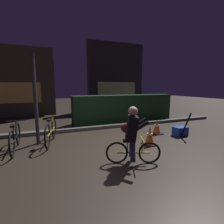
{
  "coord_description": "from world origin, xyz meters",
  "views": [
    {
      "loc": [
        -1.63,
        -4.0,
        1.66
      ],
      "look_at": [
        0.2,
        0.6,
        0.9
      ],
      "focal_mm": 27.0,
      "sensor_mm": 36.0,
      "label": 1
    }
  ],
  "objects": [
    {
      "name": "traffic_cone_near",
      "position": [
        1.08,
        -0.1,
        0.26
      ],
      "size": [
        0.36,
        0.36,
        0.54
      ],
      "color": "black",
      "rests_on": "ground"
    },
    {
      "name": "storefront_left",
      "position": [
        -3.56,
        6.5,
        1.88
      ],
      "size": [
        4.97,
        0.54,
        3.77
      ],
      "color": "#42382D",
      "rests_on": "ground"
    },
    {
      "name": "hedge_row",
      "position": [
        1.8,
        3.1,
        0.63
      ],
      "size": [
        4.8,
        0.7,
        1.25
      ],
      "primitive_type": "cube",
      "color": "#19381C",
      "rests_on": "ground"
    },
    {
      "name": "ground_plane",
      "position": [
        0.0,
        0.0,
        0.0
      ],
      "size": [
        40.0,
        40.0,
        0.0
      ],
      "primitive_type": "plane",
      "color": "#2D261E"
    },
    {
      "name": "storefront_right",
      "position": [
        3.09,
        7.2,
        2.3
      ],
      "size": [
        4.0,
        0.54,
        4.62
      ],
      "color": "#262328",
      "rests_on": "ground"
    },
    {
      "name": "sidewalk_curb",
      "position": [
        0.0,
        2.2,
        0.06
      ],
      "size": [
        12.0,
        0.24,
        0.12
      ],
      "primitive_type": "cube",
      "color": "#56544F",
      "rests_on": "ground"
    },
    {
      "name": "traffic_cone_far",
      "position": [
        1.96,
        0.77,
        0.25
      ],
      "size": [
        0.36,
        0.36,
        0.53
      ],
      "color": "black",
      "rests_on": "ground"
    },
    {
      "name": "parked_bike_left_mid",
      "position": [
        -2.41,
        0.86,
        0.34
      ],
      "size": [
        0.46,
        1.61,
        0.74
      ],
      "rotation": [
        0.0,
        0.0,
        1.57
      ],
      "color": "black",
      "rests_on": "ground"
    },
    {
      "name": "street_post",
      "position": [
        -1.89,
        1.2,
        1.28
      ],
      "size": [
        0.1,
        0.1,
        2.56
      ],
      "primitive_type": "cylinder",
      "color": "#2D2D33",
      "rests_on": "ground"
    },
    {
      "name": "closed_umbrella",
      "position": [
        2.55,
        0.05,
        0.41
      ],
      "size": [
        0.28,
        0.22,
        0.82
      ],
      "primitive_type": "cylinder",
      "rotation": [
        0.0,
        0.32,
        5.66
      ],
      "color": "black",
      "rests_on": "ground"
    },
    {
      "name": "blue_crate",
      "position": [
        2.57,
        0.3,
        0.15
      ],
      "size": [
        0.44,
        0.33,
        0.3
      ],
      "primitive_type": "cube",
      "rotation": [
        0.0,
        0.0,
        0.01
      ],
      "color": "#193DB7",
      "rests_on": "ground"
    },
    {
      "name": "parked_bike_center_left",
      "position": [
        -1.52,
        1.13,
        0.35
      ],
      "size": [
        0.48,
        1.66,
        0.78
      ],
      "rotation": [
        0.0,
        0.0,
        1.36
      ],
      "color": "black",
      "rests_on": "ground"
    },
    {
      "name": "cyclist",
      "position": [
        0.06,
        -0.93,
        0.63
      ],
      "size": [
        1.12,
        0.65,
        1.25
      ],
      "rotation": [
        0.0,
        0.0,
        -0.38
      ],
      "color": "black",
      "rests_on": "ground"
    }
  ]
}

